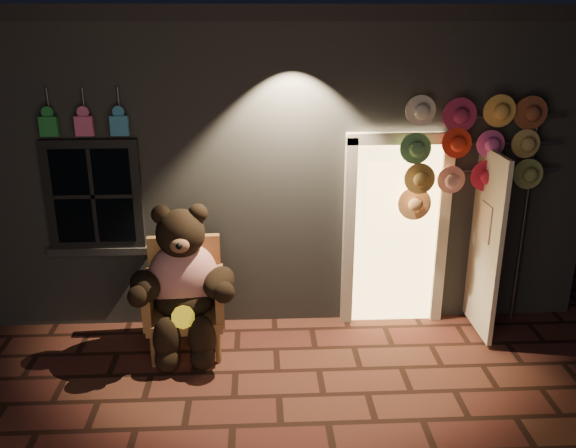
{
  "coord_description": "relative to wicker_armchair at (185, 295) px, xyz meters",
  "views": [
    {
      "loc": [
        -0.16,
        -4.82,
        3.41
      ],
      "look_at": [
        0.14,
        1.0,
        1.35
      ],
      "focal_mm": 38.0,
      "sensor_mm": 36.0,
      "label": 1
    }
  ],
  "objects": [
    {
      "name": "ground",
      "position": [
        0.94,
        -0.99,
        -0.58
      ],
      "size": [
        60.0,
        60.0,
        0.0
      ],
      "primitive_type": "plane",
      "color": "#532C20",
      "rests_on": "ground"
    },
    {
      "name": "hat_rack",
      "position": [
        3.0,
        0.29,
        1.43
      ],
      "size": [
        1.71,
        0.22,
        2.57
      ],
      "color": "#59595E",
      "rests_on": "ground"
    },
    {
      "name": "shop_building",
      "position": [
        0.95,
        3.0,
        1.16
      ],
      "size": [
        7.3,
        5.95,
        3.51
      ],
      "color": "slate",
      "rests_on": "ground"
    },
    {
      "name": "wicker_armchair",
      "position": [
        0.0,
        0.0,
        0.0
      ],
      "size": [
        0.84,
        0.77,
        1.16
      ],
      "rotation": [
        0.0,
        0.0,
        0.07
      ],
      "color": "#925F38",
      "rests_on": "ground"
    },
    {
      "name": "teddy_bear",
      "position": [
        0.01,
        -0.15,
        0.22
      ],
      "size": [
        1.16,
        0.92,
        1.59
      ],
      "rotation": [
        0.0,
        0.0,
        0.07
      ],
      "color": "#B41613",
      "rests_on": "ground"
    }
  ]
}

